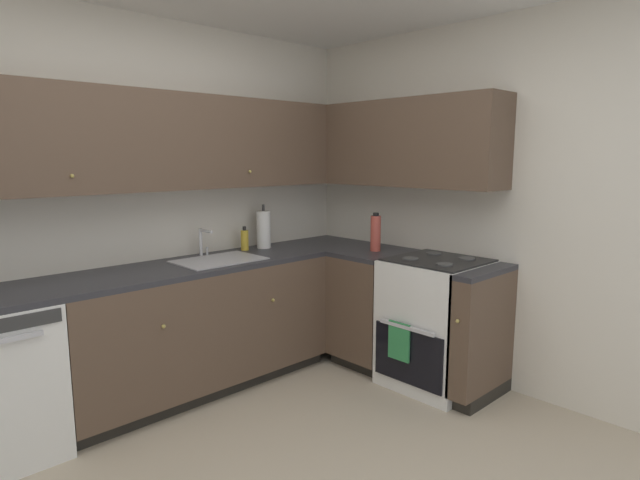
% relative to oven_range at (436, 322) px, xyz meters
% --- Properties ---
extents(wall_back, '(4.05, 0.05, 2.53)m').
position_rel_oven_range_xyz_m(wall_back, '(-1.69, 1.42, 0.81)').
color(wall_back, silver).
rests_on(wall_back, ground_plane).
extents(wall_right, '(0.05, 3.65, 2.53)m').
position_rel_oven_range_xyz_m(wall_right, '(0.31, -0.38, 0.81)').
color(wall_right, silver).
rests_on(wall_right, ground_plane).
extents(lower_cabinets_back, '(1.87, 0.62, 0.86)m').
position_rel_oven_range_xyz_m(lower_cabinets_back, '(-1.26, 1.09, -0.02)').
color(lower_cabinets_back, brown).
rests_on(lower_cabinets_back, ground_plane).
extents(countertop_back, '(3.08, 0.60, 0.03)m').
position_rel_oven_range_xyz_m(countertop_back, '(-1.26, 1.09, 0.42)').
color(countertop_back, '#2D2D33').
rests_on(countertop_back, lower_cabinets_back).
extents(lower_cabinets_right, '(0.62, 1.23, 0.86)m').
position_rel_oven_range_xyz_m(lower_cabinets_right, '(-0.02, 0.33, -0.02)').
color(lower_cabinets_right, brown).
rests_on(lower_cabinets_right, ground_plane).
extents(countertop_right, '(0.60, 1.23, 0.03)m').
position_rel_oven_range_xyz_m(countertop_right, '(-0.02, 0.33, 0.42)').
color(countertop_right, '#2D2D33').
rests_on(countertop_right, lower_cabinets_right).
extents(oven_range, '(0.68, 0.62, 1.04)m').
position_rel_oven_range_xyz_m(oven_range, '(0.00, 0.00, 0.00)').
color(oven_range, white).
rests_on(oven_range, ground_plane).
extents(upper_cabinets_back, '(2.76, 0.34, 0.63)m').
position_rel_oven_range_xyz_m(upper_cabinets_back, '(-1.42, 1.23, 1.25)').
color(upper_cabinets_back, brown).
extents(upper_cabinets_right, '(0.32, 1.75, 0.63)m').
position_rel_oven_range_xyz_m(upper_cabinets_right, '(0.12, 0.51, 1.25)').
color(upper_cabinets_right, brown).
extents(sink, '(0.58, 0.40, 0.10)m').
position_rel_oven_range_xyz_m(sink, '(-1.09, 1.06, 0.40)').
color(sink, '#B7B7BC').
rests_on(sink, countertop_back).
extents(faucet, '(0.07, 0.16, 0.20)m').
position_rel_oven_range_xyz_m(faucet, '(-1.09, 1.27, 0.56)').
color(faucet, silver).
rests_on(faucet, countertop_back).
extents(soap_bottle, '(0.06, 0.06, 0.18)m').
position_rel_oven_range_xyz_m(soap_bottle, '(-0.72, 1.27, 0.52)').
color(soap_bottle, gold).
rests_on(soap_bottle, countertop_back).
extents(paper_towel_roll, '(0.11, 0.11, 0.35)m').
position_rel_oven_range_xyz_m(paper_towel_roll, '(-0.55, 1.25, 0.59)').
color(paper_towel_roll, white).
rests_on(paper_towel_roll, countertop_back).
extents(oil_bottle, '(0.08, 0.08, 0.29)m').
position_rel_oven_range_xyz_m(oil_bottle, '(-0.02, 0.56, 0.58)').
color(oil_bottle, '#BF4C3F').
rests_on(oil_bottle, countertop_right).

